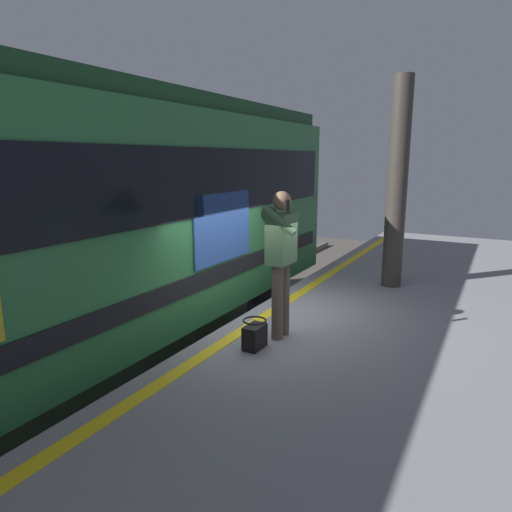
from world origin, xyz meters
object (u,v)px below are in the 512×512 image
at_px(train_carriage, 25,220).
at_px(passenger, 281,252).
at_px(handbag, 255,335).
at_px(station_column, 397,184).

xyz_separation_m(train_carriage, passenger, (-1.34, 2.74, -0.37)).
height_order(handbag, station_column, station_column).
height_order(train_carriage, passenger, train_carriage).
distance_m(train_carriage, station_column, 5.53).
bearing_deg(station_column, train_carriage, -38.41).
bearing_deg(passenger, train_carriage, -63.96).
bearing_deg(train_carriage, handbag, 108.31).
relative_size(passenger, handbag, 5.16).
xyz_separation_m(passenger, station_column, (-2.99, 0.69, 0.67)).
bearing_deg(train_carriage, passenger, 116.04).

